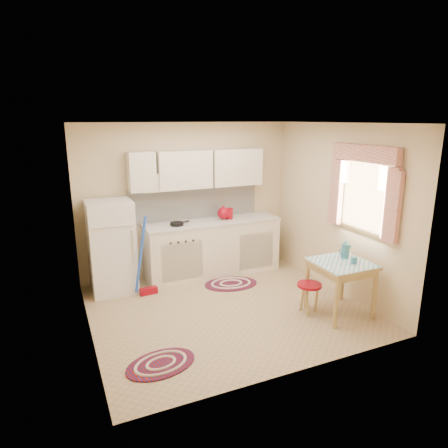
{
  "coord_description": "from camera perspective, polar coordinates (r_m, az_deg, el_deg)",
  "views": [
    {
      "loc": [
        -2.09,
        -4.61,
        2.55
      ],
      "look_at": [
        0.07,
        0.25,
        1.15
      ],
      "focal_mm": 32.0,
      "sensor_mm": 36.0,
      "label": 1
    }
  ],
  "objects": [
    {
      "name": "rug_left",
      "position": [
        4.58,
        -9.0,
        -19.15
      ],
      "size": [
        0.86,
        0.65,
        0.02
      ],
      "primitive_type": null,
      "rotation": [
        0.0,
        0.0,
        0.19
      ],
      "color": "maroon",
      "rests_on": "ground"
    },
    {
      "name": "countertop",
      "position": [
        6.59,
        -1.68,
        0.3
      ],
      "size": [
        2.27,
        0.62,
        0.04
      ],
      "primitive_type": "cube",
      "color": "beige",
      "rests_on": "base_cabinets"
    },
    {
      "name": "fridge",
      "position": [
        6.19,
        -15.77,
        -3.16
      ],
      "size": [
        0.65,
        0.6,
        1.4
      ],
      "primitive_type": "cube",
      "color": "white",
      "rests_on": "ground"
    },
    {
      "name": "red_kettle",
      "position": [
        6.64,
        -0.09,
        1.56
      ],
      "size": [
        0.28,
        0.27,
        0.22
      ],
      "primitive_type": null,
      "rotation": [
        0.0,
        0.0,
        0.39
      ],
      "color": "maroon",
      "rests_on": "countertop"
    },
    {
      "name": "broom",
      "position": [
        5.97,
        -10.97,
        -4.56
      ],
      "size": [
        0.29,
        0.14,
        1.2
      ],
      "primitive_type": null,
      "rotation": [
        0.0,
        0.0,
        0.08
      ],
      "color": "blue",
      "rests_on": "ground"
    },
    {
      "name": "mug",
      "position": [
        5.47,
        18.06,
        -4.96
      ],
      "size": [
        0.09,
        0.09,
        0.1
      ],
      "primitive_type": "cylinder",
      "rotation": [
        0.0,
        0.0,
        -0.15
      ],
      "color": "#2A6D81",
      "rests_on": "table"
    },
    {
      "name": "base_cabinets",
      "position": [
        6.72,
        -1.65,
        -3.5
      ],
      "size": [
        2.25,
        0.6,
        0.88
      ],
      "primitive_type": "cube",
      "color": "silver",
      "rests_on": "ground"
    },
    {
      "name": "frying_pan",
      "position": [
        6.33,
        -6.75,
        0.01
      ],
      "size": [
        0.27,
        0.27,
        0.05
      ],
      "primitive_type": "cylinder",
      "rotation": [
        0.0,
        0.0,
        0.35
      ],
      "color": "black",
      "rests_on": "countertop"
    },
    {
      "name": "red_canister",
      "position": [
        6.69,
        0.76,
        1.4
      ],
      "size": [
        0.12,
        0.12,
        0.16
      ],
      "primitive_type": "cylinder",
      "rotation": [
        0.0,
        0.0,
        -0.03
      ],
      "color": "maroon",
      "rests_on": "countertop"
    },
    {
      "name": "table",
      "position": [
        5.62,
        16.21,
        -8.78
      ],
      "size": [
        0.72,
        0.72,
        0.72
      ],
      "primitive_type": "cube",
      "color": "tan",
      "rests_on": "ground"
    },
    {
      "name": "stool",
      "position": [
        5.58,
        12.0,
        -10.35
      ],
      "size": [
        0.4,
        0.4,
        0.42
      ],
      "primitive_type": "cylinder",
      "rotation": [
        0.0,
        0.0,
        0.25
      ],
      "color": "maroon",
      "rests_on": "ground"
    },
    {
      "name": "coffee_pot",
      "position": [
        5.63,
        16.97,
        -3.45
      ],
      "size": [
        0.14,
        0.12,
        0.26
      ],
      "primitive_type": null,
      "rotation": [
        0.0,
        0.0,
        -0.09
      ],
      "color": "#2A6D81",
      "rests_on": "table"
    },
    {
      "name": "rug_center",
      "position": [
        6.42,
        0.99,
        -8.54
      ],
      "size": [
        0.92,
        0.69,
        0.02
      ],
      "primitive_type": null,
      "rotation": [
        0.0,
        0.0,
        -0.16
      ],
      "color": "maroon",
      "rests_on": "ground"
    },
    {
      "name": "room_shell",
      "position": [
        5.43,
        0.91,
        4.67
      ],
      "size": [
        3.64,
        3.6,
        2.52
      ],
      "color": "tan",
      "rests_on": "ground"
    }
  ]
}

